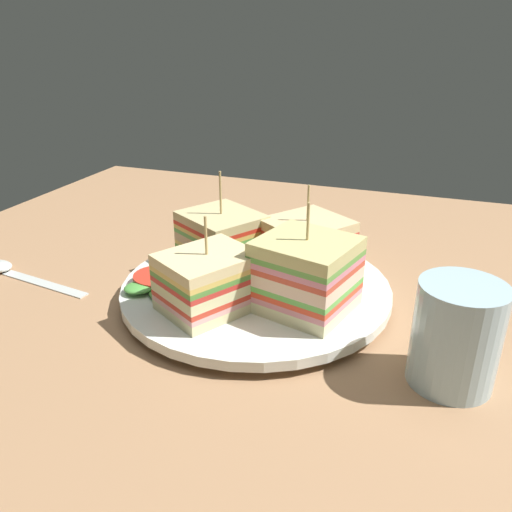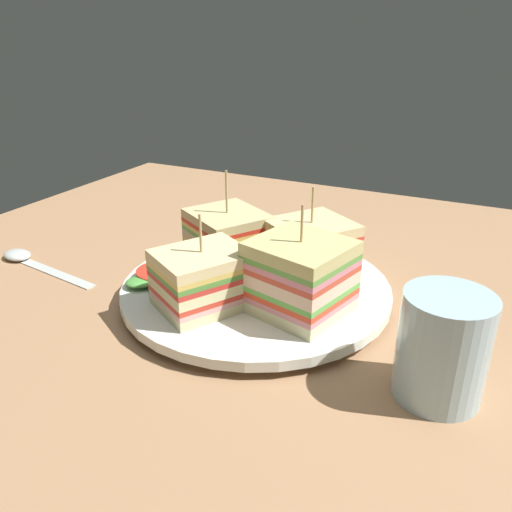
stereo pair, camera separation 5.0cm
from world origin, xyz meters
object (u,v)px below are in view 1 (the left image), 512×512
(spoon, at_px, (9,270))
(drinking_glass, at_px, (455,342))
(sandwich_wedge_2, at_px, (305,275))
(sandwich_wedge_3, at_px, (306,244))
(plate, at_px, (256,289))
(sandwich_wedge_1, at_px, (208,282))
(chip_pile, at_px, (260,273))
(sandwich_wedge_0, at_px, (222,238))

(spoon, distance_m, drinking_glass, 0.47)
(sandwich_wedge_2, height_order, sandwich_wedge_3, sandwich_wedge_2)
(plate, bearing_deg, sandwich_wedge_1, 68.83)
(sandwich_wedge_1, height_order, spoon, sandwich_wedge_1)
(sandwich_wedge_1, bearing_deg, plate, 8.82)
(sandwich_wedge_2, relative_size, drinking_glass, 1.21)
(sandwich_wedge_1, distance_m, sandwich_wedge_3, 0.13)
(plate, xyz_separation_m, sandwich_wedge_1, (0.02, 0.06, 0.03))
(chip_pile, height_order, spoon, chip_pile)
(plate, relative_size, drinking_glass, 3.22)
(plate, relative_size, sandwich_wedge_1, 2.64)
(plate, height_order, sandwich_wedge_3, sandwich_wedge_3)
(sandwich_wedge_2, bearing_deg, sandwich_wedge_3, -60.77)
(plate, xyz_separation_m, chip_pile, (-0.00, -0.01, 0.01))
(chip_pile, distance_m, drinking_glass, 0.20)
(chip_pile, bearing_deg, spoon, 9.52)
(plate, height_order, sandwich_wedge_2, sandwich_wedge_2)
(drinking_glass, bearing_deg, plate, -21.59)
(plate, distance_m, chip_pile, 0.02)
(drinking_glass, bearing_deg, chip_pile, -23.66)
(sandwich_wedge_3, bearing_deg, sandwich_wedge_2, 49.05)
(sandwich_wedge_0, bearing_deg, sandwich_wedge_1, -42.94)
(sandwich_wedge_3, xyz_separation_m, drinking_glass, (-0.15, 0.13, -0.01))
(plate, xyz_separation_m, spoon, (0.28, 0.04, -0.01))
(sandwich_wedge_0, relative_size, sandwich_wedge_2, 1.04)
(sandwich_wedge_0, relative_size, chip_pile, 1.53)
(sandwich_wedge_2, height_order, drinking_glass, sandwich_wedge_2)
(sandwich_wedge_2, relative_size, spoon, 0.65)
(sandwich_wedge_2, xyz_separation_m, spoon, (0.34, 0.01, -0.05))
(chip_pile, relative_size, drinking_glass, 0.82)
(sandwich_wedge_3, bearing_deg, drinking_glass, 84.49)
(sandwich_wedge_2, distance_m, sandwich_wedge_3, 0.09)
(plate, bearing_deg, sandwich_wedge_2, 152.47)
(sandwich_wedge_0, height_order, drinking_glass, sandwich_wedge_0)
(sandwich_wedge_3, relative_size, drinking_glass, 1.29)
(plate, xyz_separation_m, sandwich_wedge_0, (0.05, -0.04, 0.03))
(drinking_glass, bearing_deg, sandwich_wedge_1, -3.55)
(spoon, bearing_deg, plate, -163.65)
(sandwich_wedge_3, relative_size, chip_pile, 1.57)
(spoon, bearing_deg, sandwich_wedge_3, -155.29)
(sandwich_wedge_1, height_order, sandwich_wedge_2, sandwich_wedge_2)
(sandwich_wedge_0, height_order, sandwich_wedge_2, same)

